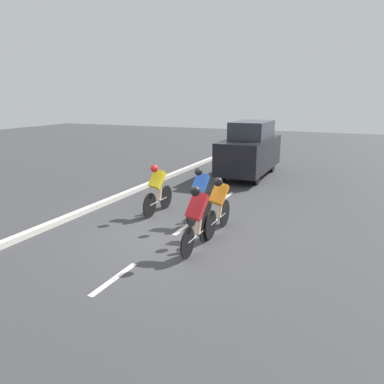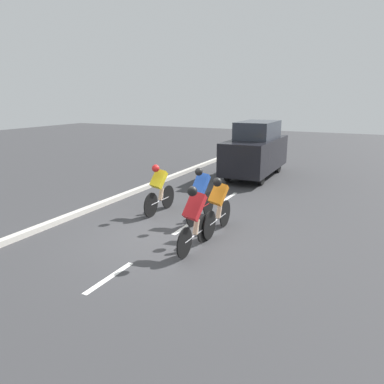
{
  "view_description": "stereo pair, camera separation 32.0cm",
  "coord_description": "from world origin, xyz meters",
  "px_view_note": "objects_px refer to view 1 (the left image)",
  "views": [
    {
      "loc": [
        -3.92,
        7.66,
        3.31
      ],
      "look_at": [
        -0.18,
        -0.78,
        0.95
      ],
      "focal_mm": 35.0,
      "sensor_mm": 36.0,
      "label": 1
    },
    {
      "loc": [
        -4.21,
        7.52,
        3.31
      ],
      "look_at": [
        -0.18,
        -0.78,
        0.95
      ],
      "focal_mm": 35.0,
      "sensor_mm": 36.0,
      "label": 2
    }
  ],
  "objects_px": {
    "cyclist_orange": "(219,204)",
    "support_car": "(250,150)",
    "cyclist_blue": "(200,194)",
    "cyclist_yellow": "(157,188)",
    "cyclist_red": "(197,216)"
  },
  "relations": [
    {
      "from": "cyclist_orange",
      "to": "support_car",
      "type": "bearing_deg",
      "value": -80.68
    },
    {
      "from": "cyclist_blue",
      "to": "cyclist_orange",
      "type": "bearing_deg",
      "value": 139.5
    },
    {
      "from": "cyclist_yellow",
      "to": "cyclist_orange",
      "type": "xyz_separation_m",
      "value": [
        -2.16,
        0.81,
        -0.0
      ]
    },
    {
      "from": "cyclist_blue",
      "to": "cyclist_red",
      "type": "relative_size",
      "value": 1.06
    },
    {
      "from": "cyclist_red",
      "to": "cyclist_blue",
      "type": "bearing_deg",
      "value": -69.18
    },
    {
      "from": "cyclist_blue",
      "to": "cyclist_yellow",
      "type": "distance_m",
      "value": 1.41
    },
    {
      "from": "cyclist_red",
      "to": "cyclist_orange",
      "type": "height_order",
      "value": "cyclist_red"
    },
    {
      "from": "cyclist_blue",
      "to": "cyclist_orange",
      "type": "height_order",
      "value": "cyclist_blue"
    },
    {
      "from": "cyclist_orange",
      "to": "support_car",
      "type": "relative_size",
      "value": 0.39
    },
    {
      "from": "cyclist_blue",
      "to": "cyclist_red",
      "type": "bearing_deg",
      "value": 110.82
    },
    {
      "from": "cyclist_yellow",
      "to": "cyclist_orange",
      "type": "distance_m",
      "value": 2.31
    },
    {
      "from": "cyclist_red",
      "to": "support_car",
      "type": "distance_m",
      "value": 8.35
    },
    {
      "from": "cyclist_red",
      "to": "support_car",
      "type": "xyz_separation_m",
      "value": [
        1.11,
        -8.27,
        0.34
      ]
    },
    {
      "from": "cyclist_yellow",
      "to": "cyclist_orange",
      "type": "height_order",
      "value": "cyclist_yellow"
    },
    {
      "from": "cyclist_red",
      "to": "cyclist_yellow",
      "type": "relative_size",
      "value": 0.98
    }
  ]
}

